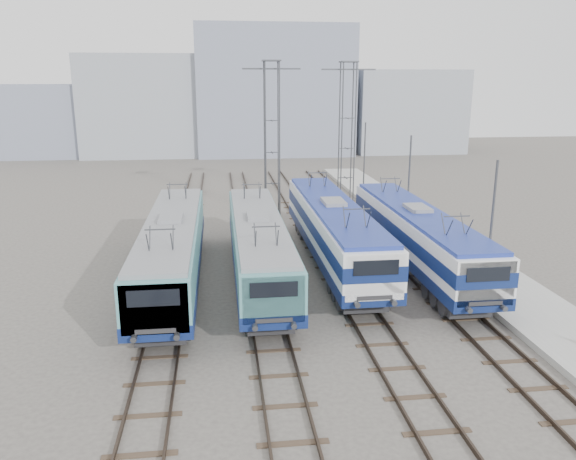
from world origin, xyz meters
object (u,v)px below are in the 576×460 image
Objects in this scene: locomotive_center_right at (334,228)px; mast_mid at (408,187)px; locomotive_far_left at (172,247)px; locomotive_center_left at (259,244)px; mast_front at (491,233)px; catenary_tower_west at (272,132)px; locomotive_far_right at (417,233)px; mast_rear at (364,162)px; catenary_tower_east at (347,129)px.

mast_mid is at bearing 42.05° from locomotive_center_right.
locomotive_far_left is 17.43m from mast_mid.
mast_mid is at bearing 27.99° from locomotive_far_left.
locomotive_center_right is (4.50, 2.17, 0.17)m from locomotive_center_left.
locomotive_center_right is 2.60× the size of mast_front.
locomotive_center_left is 0.94× the size of locomotive_center_right.
catenary_tower_west is 1.71× the size of mast_mid.
catenary_tower_west is 12.16m from mast_mid.
mast_front reaches higher than locomotive_center_right.
locomotive_far_right is 2.48× the size of mast_mid.
locomotive_far_left is 1.03× the size of locomotive_center_left.
catenary_tower_west reaches higher than locomotive_center_left.
catenary_tower_west is at bearing -155.06° from mast_rear.
locomotive_far_left is 4.51m from locomotive_center_left.
catenary_tower_east is 22.32m from mast_front.
locomotive_far_right is (13.50, 1.00, 0.02)m from locomotive_far_left.
locomotive_center_left is 0.99× the size of locomotive_far_right.
locomotive_center_left is at bearing 159.29° from mast_front.
mast_front is 1.00× the size of mast_rear.
catenary_tower_west is at bearing 114.00° from locomotive_far_right.
locomotive_far_right is 17.17m from catenary_tower_west.
mast_front is (15.35, -3.84, 1.30)m from locomotive_far_left.
locomotive_far_left is 25.37m from mast_rear.
mast_front is at bearing -69.09° from locomotive_far_right.
mast_rear is at bearing 43.60° from catenary_tower_east.
mast_mid and mast_rear have the same top height.
locomotive_center_left is 2.45× the size of mast_front.
catenary_tower_east is 1.71× the size of mast_rear.
mast_mid reaches higher than locomotive_far_left.
mast_front is (2.10, -22.00, -3.14)m from catenary_tower_east.
catenary_tower_west reaches higher than locomotive_far_left.
catenary_tower_west reaches higher than mast_rear.
locomotive_far_left is 2.52× the size of mast_rear.
locomotive_center_left is 9.03m from locomotive_far_right.
locomotive_center_right is at bearing 162.36° from locomotive_far_right.
locomotive_center_right is 1.05× the size of locomotive_far_right.
locomotive_center_right is 14.57m from catenary_tower_west.
catenary_tower_west is 22.00m from mast_front.
catenary_tower_west reaches higher than mast_front.
mast_mid reaches higher than locomotive_center_left.
locomotive_center_left is 1.43× the size of catenary_tower_east.
mast_mid is (10.85, 7.90, 1.35)m from locomotive_center_left.
locomotive_center_right is 1.51× the size of catenary_tower_west.
catenary_tower_west is (-2.25, 13.73, 4.32)m from locomotive_center_right.
mast_mid is (0.00, 12.00, 0.00)m from mast_front.
locomotive_center_left is at bearing 3.29° from locomotive_far_left.
locomotive_far_right is 1.45× the size of catenary_tower_east.
locomotive_center_left is 2.45× the size of mast_mid.
mast_front is (8.60, -20.00, -3.14)m from catenary_tower_west.
mast_front is at bearing -90.00° from mast_mid.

